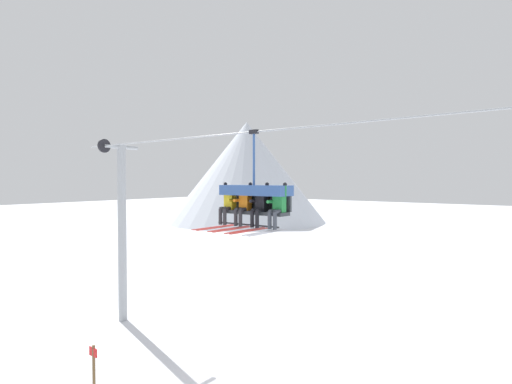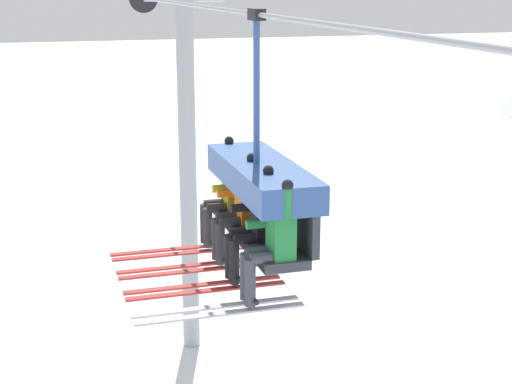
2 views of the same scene
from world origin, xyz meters
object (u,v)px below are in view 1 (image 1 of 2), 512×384
skier_yellow (227,204)px  trail_sign (94,371)px  skier_green (277,206)px  skier_black (259,205)px  lift_tower_near (122,227)px  skier_orange (243,204)px  chairlift_chair (255,195)px

skier_yellow → trail_sign: bearing=-119.6°
skier_green → skier_yellow: bearing=180.0°
skier_black → skier_yellow: bearing=180.0°
lift_tower_near → skier_black: bearing=-6.5°
skier_yellow → skier_orange: same height
skier_green → lift_tower_near: bearing=174.0°
lift_tower_near → skier_green: bearing=-6.0°
skier_black → skier_green: same height
skier_yellow → skier_orange: 0.62m
lift_tower_near → skier_yellow: lift_tower_near is taller
skier_black → trail_sign: bearing=-133.2°
skier_yellow → skier_black: 1.22m
skier_yellow → skier_orange: bearing=0.0°
chairlift_chair → skier_yellow: size_ratio=1.63×
chairlift_chair → skier_yellow: (-0.92, -0.21, -0.28)m
lift_tower_near → skier_black: (8.11, -0.92, 1.31)m
lift_tower_near → chairlift_chair: lift_tower_near is taller
skier_orange → skier_black: bearing=0.0°
skier_orange → trail_sign: skier_orange is taller
skier_green → chairlift_chair: bearing=166.9°
trail_sign → skier_green: bearing=41.7°
lift_tower_near → trail_sign: bearing=-40.3°
lift_tower_near → skier_green: (8.71, -0.92, 1.31)m
skier_yellow → skier_black: (1.22, 0.00, 0.00)m
chairlift_chair → trail_sign: size_ratio=1.73×
skier_yellow → trail_sign: 5.86m
chairlift_chair → trail_sign: 6.53m
skier_yellow → trail_sign: size_ratio=1.06×
chairlift_chair → skier_orange: chairlift_chair is taller
skier_yellow → skier_green: same height
lift_tower_near → skier_black: 8.26m
skier_yellow → skier_green: size_ratio=1.00×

